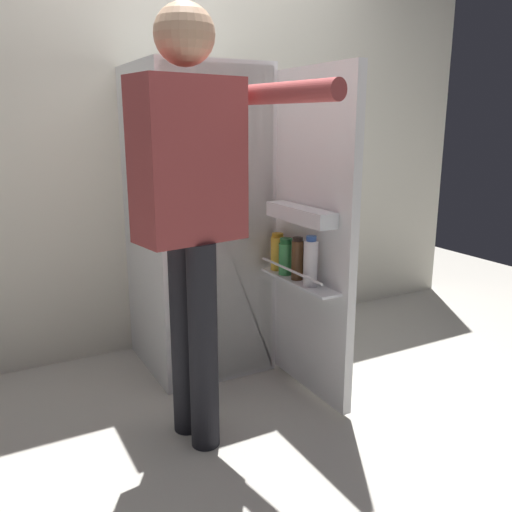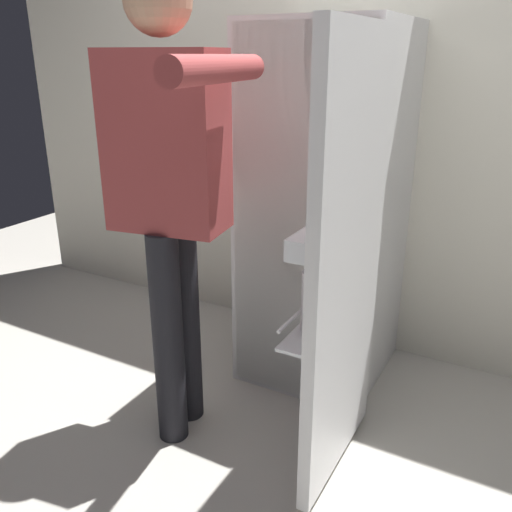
{
  "view_description": "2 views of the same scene",
  "coord_description": "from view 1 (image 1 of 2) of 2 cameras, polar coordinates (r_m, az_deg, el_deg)",
  "views": [
    {
      "loc": [
        -1.09,
        -2.11,
        1.34
      ],
      "look_at": [
        0.02,
        -0.06,
        0.75
      ],
      "focal_mm": 37.51,
      "sensor_mm": 36.0,
      "label": 1
    },
    {
      "loc": [
        0.87,
        -1.67,
        1.48
      ],
      "look_at": [
        -0.02,
        -0.05,
        0.79
      ],
      "focal_mm": 37.79,
      "sensor_mm": 36.0,
      "label": 2
    }
  ],
  "objects": [
    {
      "name": "ground_plane",
      "position": [
        2.73,
        -1.07,
        -15.32
      ],
      "size": [
        6.79,
        6.79,
        0.0
      ],
      "primitive_type": "plane",
      "color": "#B7B2A8"
    },
    {
      "name": "refrigerator",
      "position": [
        2.91,
        -5.57,
        3.61
      ],
      "size": [
        0.67,
        1.27,
        1.62
      ],
      "color": "white",
      "rests_on": "ground_plane"
    },
    {
      "name": "person",
      "position": [
        2.12,
        -6.88,
        6.64
      ],
      "size": [
        0.63,
        0.7,
        1.76
      ],
      "color": "black",
      "rests_on": "ground_plane"
    },
    {
      "name": "kitchen_wall",
      "position": [
        3.25,
        -9.13,
        12.0
      ],
      "size": [
        4.4,
        0.1,
        2.46
      ],
      "primitive_type": "cube",
      "color": "silver",
      "rests_on": "ground_plane"
    }
  ]
}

